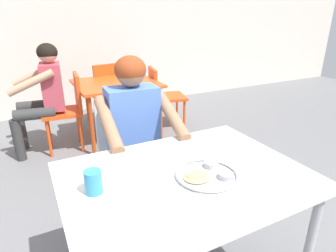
% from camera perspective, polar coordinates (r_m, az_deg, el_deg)
% --- Properties ---
extents(table_foreground, '(1.13, 0.83, 0.74)m').
position_cam_1_polar(table_foreground, '(1.40, 3.43, -12.28)').
color(table_foreground, silver).
rests_on(table_foreground, ground).
extents(thali_tray, '(0.29, 0.29, 0.03)m').
position_cam_1_polar(thali_tray, '(1.34, 7.94, -9.63)').
color(thali_tray, '#B7BABF').
rests_on(thali_tray, table_foreground).
extents(drinking_cup, '(0.07, 0.07, 0.10)m').
position_cam_1_polar(drinking_cup, '(1.24, -14.85, -10.69)').
color(drinking_cup, '#338CBF').
rests_on(drinking_cup, table_foreground).
extents(chair_foreground, '(0.46, 0.46, 0.86)m').
position_cam_1_polar(chair_foreground, '(2.18, -7.95, -4.61)').
color(chair_foreground, silver).
rests_on(chair_foreground, ground).
extents(diner_foreground, '(0.51, 0.57, 1.20)m').
position_cam_1_polar(diner_foreground, '(1.89, -6.23, -1.29)').
color(diner_foreground, '#3B3B3B').
rests_on(diner_foreground, ground).
extents(table_background_red, '(0.93, 0.85, 0.70)m').
position_cam_1_polar(table_background_red, '(3.44, -10.36, 7.43)').
color(table_background_red, '#E04C19').
rests_on(table_background_red, ground).
extents(chair_red_left, '(0.45, 0.42, 0.85)m').
position_cam_1_polar(chair_red_left, '(3.31, -19.36, 3.70)').
color(chair_red_left, '#DB4919').
rests_on(chair_red_left, ground).
extents(chair_red_right, '(0.52, 0.50, 0.81)m').
position_cam_1_polar(chair_red_right, '(3.74, -1.18, 6.57)').
color(chair_red_right, '#E04818').
rests_on(chair_red_right, ground).
extents(chair_red_far, '(0.51, 0.51, 0.85)m').
position_cam_1_polar(chair_red_far, '(3.99, -12.52, 7.33)').
color(chair_red_far, '#D34D19').
rests_on(chair_red_far, ground).
extents(patron_background, '(0.59, 0.54, 1.18)m').
position_cam_1_polar(patron_background, '(3.30, -23.85, 6.78)').
color(patron_background, '#333333').
rests_on(patron_background, ground).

